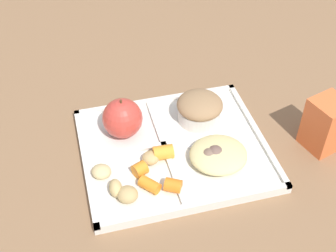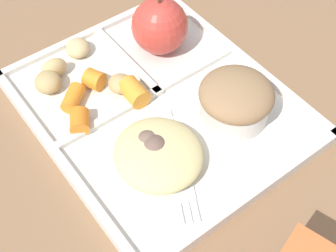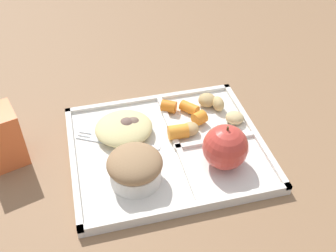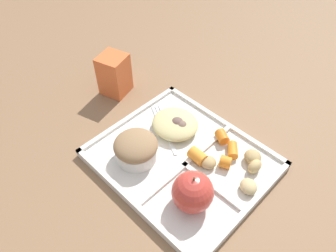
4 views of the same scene
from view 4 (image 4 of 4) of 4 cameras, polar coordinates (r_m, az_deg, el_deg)
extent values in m
plane|color=#846042|center=(0.67, 2.43, -6.35)|extent=(6.00, 6.00, 0.00)
cube|color=silver|center=(0.67, 2.45, -6.04)|extent=(0.34, 0.29, 0.01)
cube|color=silver|center=(0.74, 9.83, 0.63)|extent=(0.34, 0.01, 0.01)
cube|color=silver|center=(0.61, -6.65, -12.87)|extent=(0.34, 0.01, 0.01)
cube|color=silver|center=(0.61, 14.01, -13.88)|extent=(0.01, 0.29, 0.01)
cube|color=silver|center=(0.74, -6.80, 1.54)|extent=(0.01, 0.29, 0.01)
cube|color=silver|center=(0.65, 3.61, -6.39)|extent=(0.01, 0.27, 0.01)
cube|color=silver|center=(0.63, 7.57, -10.29)|extent=(0.15, 0.01, 0.01)
sphere|color=#C63D33|center=(0.58, 4.39, -11.57)|extent=(0.08, 0.08, 0.08)
cylinder|color=#4C381E|center=(0.54, 4.62, -9.44)|extent=(0.00, 0.00, 0.01)
cylinder|color=silver|center=(0.66, -5.59, -4.72)|extent=(0.08, 0.08, 0.03)
ellipsoid|color=#93704C|center=(0.64, -5.74, -3.41)|extent=(0.09, 0.09, 0.04)
cylinder|color=orange|center=(0.65, 5.25, -5.33)|extent=(0.04, 0.03, 0.03)
cylinder|color=orange|center=(0.65, 10.13, -6.30)|extent=(0.03, 0.03, 0.02)
cylinder|color=orange|center=(0.68, 11.38, -4.21)|extent=(0.04, 0.04, 0.02)
cylinder|color=orange|center=(0.69, 9.54, -1.89)|extent=(0.04, 0.03, 0.02)
ellipsoid|color=tan|center=(0.63, 14.08, -10.33)|extent=(0.05, 0.05, 0.02)
ellipsoid|color=tan|center=(0.66, 15.10, -6.93)|extent=(0.02, 0.03, 0.03)
ellipsoid|color=tan|center=(0.65, 7.15, -6.40)|extent=(0.04, 0.04, 0.02)
ellipsoid|color=tan|center=(0.67, 14.77, -5.32)|extent=(0.05, 0.05, 0.02)
ellipsoid|color=#D6C684|center=(0.71, 1.26, 0.39)|extent=(0.10, 0.10, 0.03)
sphere|color=brown|center=(0.70, 1.63, 0.26)|extent=(0.03, 0.03, 0.03)
sphere|color=#755B4C|center=(0.70, 2.39, -0.24)|extent=(0.03, 0.03, 0.03)
cube|color=white|center=(0.70, 0.11, -2.08)|extent=(0.09, 0.05, 0.00)
cube|color=white|center=(0.74, -1.44, 1.52)|extent=(0.04, 0.03, 0.00)
cylinder|color=white|center=(0.76, -1.43, 3.05)|extent=(0.02, 0.01, 0.00)
cylinder|color=white|center=(0.76, -2.04, 2.91)|extent=(0.02, 0.01, 0.00)
cylinder|color=white|center=(0.76, -2.65, 2.78)|extent=(0.02, 0.01, 0.00)
cube|color=orange|center=(0.81, -9.50, 8.99)|extent=(0.08, 0.08, 0.10)
camera|label=1|loc=(0.89, 52.82, 39.56)|focal=49.44mm
camera|label=2|loc=(0.78, -3.62, 40.58)|focal=49.82mm
camera|label=3|loc=(0.43, -74.84, 10.43)|focal=43.46mm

